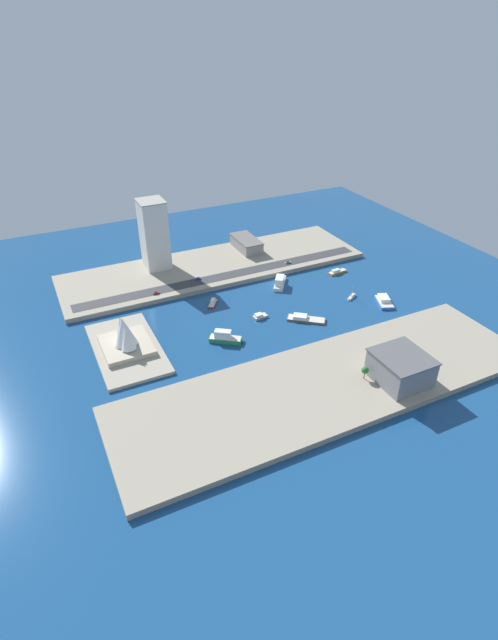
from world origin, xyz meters
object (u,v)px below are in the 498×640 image
(sedan_silver, at_px, (288,262))
(pickup_red, at_px, (156,293))
(catamaran_blue, at_px, (384,301))
(warehouse_low_gray, at_px, (401,368))
(opera_landmark, at_px, (125,336))
(ferry_white_commuter, at_px, (280,282))
(traffic_light_waterfront, at_px, (191,283))
(water_taxi_orange, at_px, (337,272))
(tugboat_red, at_px, (213,303))
(sailboat_small_white, at_px, (352,297))
(barge_flat_brown, at_px, (305,319))
(ferry_green_doubledeck, at_px, (225,337))
(yacht_sleek_gray, at_px, (260,316))
(carpark_squat_concrete, at_px, (246,244))
(hatchback_blue, at_px, (198,279))
(hotel_broad_white, at_px, (154,235))

(sedan_silver, height_order, pickup_red, pickup_red)
(catamaran_blue, xyz_separation_m, pickup_red, (77.21, 142.14, 2.66))
(warehouse_low_gray, height_order, opera_landmark, opera_landmark)
(ferry_white_commuter, height_order, sedan_silver, ferry_white_commuter)
(warehouse_low_gray, bearing_deg, traffic_light_waterfront, 23.52)
(water_taxi_orange, distance_m, tugboat_red, 106.69)
(water_taxi_orange, bearing_deg, sailboat_small_white, 160.14)
(warehouse_low_gray, xyz_separation_m, sedan_silver, (154.20, -19.28, -7.14))
(barge_flat_brown, bearing_deg, water_taxi_orange, -50.97)
(sedan_silver, xyz_separation_m, traffic_light_waterfront, (-5.55, 83.97, 3.45))
(ferry_green_doubledeck, relative_size, warehouse_low_gray, 0.72)
(yacht_sleek_gray, bearing_deg, sedan_silver, -43.14)
(tugboat_red, distance_m, opera_landmark, 73.49)
(ferry_white_commuter, height_order, opera_landmark, opera_landmark)
(barge_flat_brown, distance_m, tugboat_red, 65.70)
(barge_flat_brown, bearing_deg, sailboat_small_white, -76.57)
(water_taxi_orange, relative_size, tugboat_red, 1.43)
(yacht_sleek_gray, bearing_deg, carpark_squat_concrete, -20.79)
(yacht_sleek_gray, height_order, carpark_squat_concrete, carpark_squat_concrete)
(sailboat_small_white, bearing_deg, warehouse_low_gray, 158.64)
(catamaran_blue, distance_m, traffic_light_waterfront, 137.99)
(ferry_white_commuter, xyz_separation_m, opera_landmark, (-31.88, 123.68, 6.72))
(catamaran_blue, xyz_separation_m, sedan_silver, (79.92, 32.10, 2.62))
(ferry_green_doubledeck, bearing_deg, barge_flat_brown, -90.41)
(tugboat_red, distance_m, hatchback_blue, 33.95)
(yacht_sleek_gray, distance_m, pickup_red, 78.59)
(tugboat_red, relative_size, carpark_squat_concrete, 0.35)
(yacht_sleek_gray, relative_size, hotel_broad_white, 0.20)
(tugboat_red, xyz_separation_m, carpark_squat_concrete, (69.12, -59.41, 7.02))
(yacht_sleek_gray, xyz_separation_m, hotel_broad_white, (99.70, 40.29, 28.92))
(catamaran_blue, distance_m, pickup_red, 161.78)
(ferry_green_doubledeck, distance_m, sedan_silver, 114.88)
(ferry_green_doubledeck, xyz_separation_m, carpark_squat_concrete, (114.71, -69.93, 5.42))
(sailboat_small_white, height_order, yacht_sleek_gray, sailboat_small_white)
(hotel_broad_white, distance_m, sedan_silver, 107.13)
(ferry_white_commuter, bearing_deg, traffic_light_waterfront, 73.38)
(carpark_squat_concrete, bearing_deg, ferry_white_commuter, 177.02)
(sedan_silver, bearing_deg, tugboat_red, 110.46)
(barge_flat_brown, xyz_separation_m, yacht_sleek_gray, (15.61, 25.27, 0.07))
(warehouse_low_gray, relative_size, hotel_broad_white, 0.54)
(carpark_squat_concrete, distance_m, opera_landmark, 159.60)
(pickup_red, height_order, traffic_light_waterfront, traffic_light_waterfront)
(warehouse_low_gray, distance_m, sedan_silver, 155.56)
(opera_landmark, bearing_deg, ferry_green_doubledeck, -107.60)
(ferry_white_commuter, xyz_separation_m, traffic_light_waterfront, (18.79, 62.97, 4.86))
(sailboat_small_white, xyz_separation_m, yacht_sleek_gray, (4.57, 71.53, 0.35))
(hotel_broad_white, bearing_deg, ferry_green_doubledeck, -175.95)
(ferry_green_doubledeck, relative_size, catamaran_blue, 1.01)
(ferry_white_commuter, relative_size, pickup_red, 4.91)
(sailboat_small_white, distance_m, yacht_sleek_gray, 71.67)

